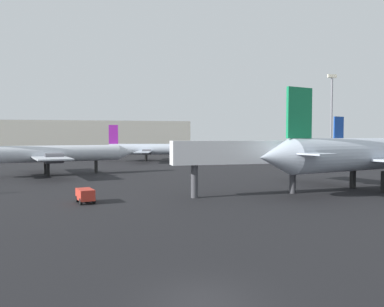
% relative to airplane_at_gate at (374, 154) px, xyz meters
% --- Properties ---
extents(ground_plane, '(600.00, 600.00, 0.00)m').
position_rel_airplane_at_gate_xyz_m(ground_plane, '(-26.11, -24.85, -4.15)').
color(ground_plane, black).
extents(airplane_at_gate, '(33.73, 24.82, 11.04)m').
position_rel_airplane_at_gate_xyz_m(airplane_at_gate, '(0.00, 0.00, 0.00)').
color(airplane_at_gate, '#B2BCCC').
rests_on(airplane_at_gate, ground_plane).
extents(airplane_distant, '(26.57, 21.55, 10.62)m').
position_rel_airplane_at_gate_xyz_m(airplane_distant, '(-39.42, 24.70, -0.72)').
color(airplane_distant, silver).
rests_on(airplane_distant, ground_plane).
extents(airplane_far_left, '(29.57, 23.38, 10.30)m').
position_rel_airplane_at_gate_xyz_m(airplane_far_left, '(26.73, 35.37, -0.74)').
color(airplane_far_left, white).
rests_on(airplane_far_left, ground_plane).
extents(airplane_far_right, '(25.46, 22.58, 9.02)m').
position_rel_airplane_at_gate_xyz_m(airplane_far_right, '(-21.16, 55.37, -1.15)').
color(airplane_far_right, '#B2BCCC').
rests_on(airplane_far_right, ground_plane).
extents(jet_bridge, '(18.15, 3.53, 5.94)m').
position_rel_airplane_at_gate_xyz_m(jet_bridge, '(-14.00, -0.98, 0.28)').
color(jet_bridge, silver).
rests_on(jet_bridge, ground_plane).
extents(baggage_cart, '(1.98, 2.68, 1.30)m').
position_rel_airplane_at_gate_xyz_m(baggage_cart, '(-32.08, -2.38, -3.39)').
color(baggage_cart, red).
rests_on(baggage_cart, ground_plane).
extents(light_mast_right, '(2.40, 0.50, 21.83)m').
position_rel_airplane_at_gate_xyz_m(light_mast_right, '(24.50, 48.42, 8.06)').
color(light_mast_right, slate).
rests_on(light_mast_right, ground_plane).
extents(terminal_building, '(74.27, 23.65, 11.72)m').
position_rel_airplane_at_gate_xyz_m(terminal_building, '(-39.67, 108.06, 1.71)').
color(terminal_building, beige).
rests_on(terminal_building, ground_plane).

